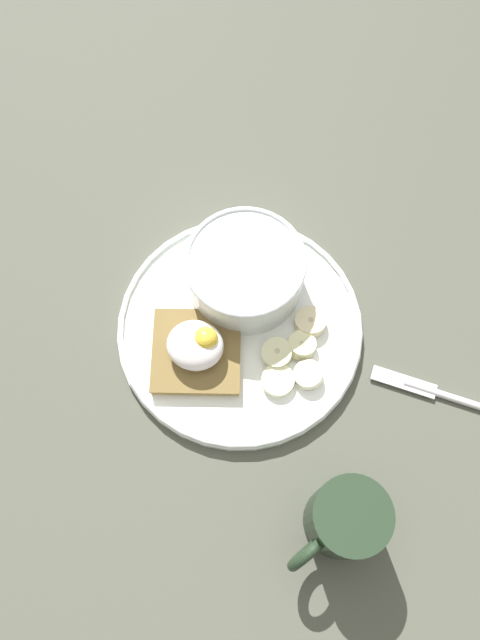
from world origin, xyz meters
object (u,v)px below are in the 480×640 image
object	(u,v)px
banana_slice_back	(278,380)
banana_slice_inner	(310,322)
knife	(434,392)
banana_slice_right	(308,375)
poached_egg	(197,344)
banana_slice_left	(301,345)
coffee_mug	(344,520)
banana_slice_front	(277,353)
toast_slice	(196,352)
oatmeal_bowl	(245,272)

from	to	relation	value
banana_slice_back	banana_slice_inner	world-z (taller)	banana_slice_inner
knife	banana_slice_right	bearing A→B (deg)	9.50
poached_egg	banana_slice_right	distance (cm)	12.20
poached_egg	banana_slice_left	xyz separation A→B (cm)	(-10.47, -3.66, -2.20)
banana_slice_back	banana_slice_right	size ratio (longest dim) A/B	1.23
banana_slice_back	coffee_mug	bearing A→B (deg)	127.59
banana_slice_front	toast_slice	bearing A→B (deg)	14.81
knife	banana_slice_front	bearing A→B (deg)	2.79
toast_slice	knife	distance (cm)	25.68
oatmeal_bowl	coffee_mug	distance (cm)	27.32
banana_slice_back	banana_slice_right	world-z (taller)	banana_slice_right
toast_slice	oatmeal_bowl	bearing A→B (deg)	-105.88
poached_egg	banana_slice_right	world-z (taller)	poached_egg
banana_slice_front	banana_slice_back	xyz separation A→B (cm)	(-0.85, 2.80, -0.36)
banana_slice_back	banana_slice_right	bearing A→B (deg)	-154.45
toast_slice	banana_slice_left	world-z (taller)	banana_slice_left
banana_slice_left	banana_slice_right	size ratio (longest dim) A/B	1.20
toast_slice	knife	xyz separation A→B (cm)	(-25.46, -3.04, -1.36)
banana_slice_left	coffee_mug	world-z (taller)	coffee_mug
knife	banana_slice_left	bearing A→B (deg)	-2.79
banana_slice_front	banana_slice_back	size ratio (longest dim) A/B	1.13
oatmeal_bowl	banana_slice_right	bearing A→B (deg)	137.08
coffee_mug	knife	bearing A→B (deg)	-113.77
toast_slice	poached_egg	xyz separation A→B (cm)	(-0.14, -0.10, 2.27)
banana_slice_front	banana_slice_inner	bearing A→B (deg)	-119.87
banana_slice_back	banana_slice_right	xyz separation A→B (cm)	(-2.94, -1.40, 0.25)
banana_slice_right	coffee_mug	bearing A→B (deg)	115.32
poached_egg	coffee_mug	distance (cm)	22.42
oatmeal_bowl	poached_egg	xyz separation A→B (cm)	(2.57, 9.43, 0.10)
banana_slice_inner	knife	world-z (taller)	banana_slice_inner
banana_slice_back	knife	world-z (taller)	banana_slice_back
banana_slice_right	coffee_mug	distance (cm)	15.26
banana_slice_front	poached_egg	bearing A→B (deg)	14.40
banana_slice_back	poached_egg	bearing A→B (deg)	-4.47
banana_slice_left	coffee_mug	size ratio (longest dim) A/B	0.41
banana_slice_left	banana_slice_right	xyz separation A→B (cm)	(-1.49, 2.96, -0.09)
banana_slice_left	knife	world-z (taller)	banana_slice_left
banana_slice_front	knife	bearing A→B (deg)	-177.21
toast_slice	poached_egg	distance (cm)	2.27
banana_slice_left	banana_slice_back	bearing A→B (deg)	71.68
toast_slice	banana_slice_back	distance (cm)	9.20
banana_slice_front	banana_slice_back	world-z (taller)	banana_slice_front
oatmeal_bowl	toast_slice	distance (cm)	10.15
poached_egg	knife	xyz separation A→B (cm)	(-25.32, -2.93, -3.62)
banana_slice_back	banana_slice_inner	bearing A→B (deg)	-103.39
poached_egg	banana_slice_front	world-z (taller)	poached_egg
toast_slice	banana_slice_left	size ratio (longest dim) A/B	2.94
poached_egg	banana_slice_right	size ratio (longest dim) A/B	1.83
oatmeal_bowl	toast_slice	xyz separation A→B (cm)	(2.71, 9.54, -2.16)
banana_slice_left	banana_slice_right	distance (cm)	3.31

